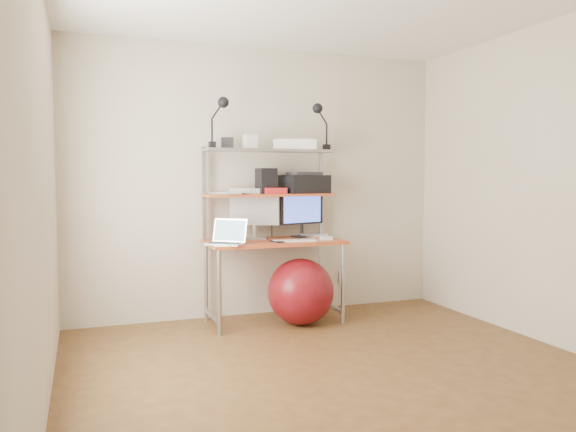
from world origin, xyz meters
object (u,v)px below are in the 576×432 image
at_px(monitor_black, 302,211).
at_px(printer, 304,183).
at_px(exercise_ball, 301,292).
at_px(monitor_silver, 254,210).
at_px(laptop, 228,239).

height_order(monitor_black, printer, printer).
distance_m(monitor_black, printer, 0.26).
bearing_deg(printer, monitor_black, -170.99).
bearing_deg(exercise_ball, monitor_silver, 136.74).
bearing_deg(monitor_silver, exercise_ball, -23.59).
bearing_deg(monitor_black, exercise_ball, -129.62).
distance_m(monitor_silver, monitor_black, 0.47).
height_order(printer, exercise_ball, printer).
bearing_deg(monitor_black, laptop, -175.60).
height_order(monitor_silver, exercise_ball, monitor_silver).
relative_size(laptop, printer, 0.84).
bearing_deg(printer, exercise_ball, -127.67).
height_order(monitor_silver, printer, printer).
xyz_separation_m(monitor_silver, exercise_ball, (0.33, -0.31, -0.71)).
relative_size(monitor_black, printer, 1.05).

